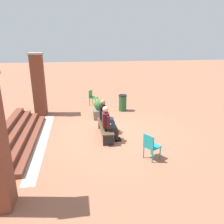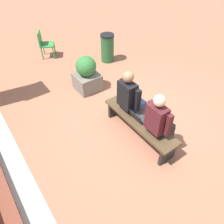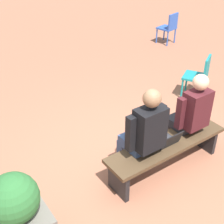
{
  "view_description": "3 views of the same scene",
  "coord_description": "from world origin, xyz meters",
  "px_view_note": "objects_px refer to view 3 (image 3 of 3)",
  "views": [
    {
      "loc": [
        -7.97,
        1.17,
        3.57
      ],
      "look_at": [
        -0.07,
        -0.12,
        0.91
      ],
      "focal_mm": 35.0,
      "sensor_mm": 36.0,
      "label": 1
    },
    {
      "loc": [
        -2.47,
        2.45,
        3.45
      ],
      "look_at": [
        -0.0,
        0.68,
        0.73
      ],
      "focal_mm": 35.0,
      "sensor_mm": 36.0,
      "label": 2
    },
    {
      "loc": [
        2.24,
        2.45,
        2.98
      ],
      "look_at": [
        0.33,
        -0.28,
        0.9
      ],
      "focal_mm": 50.0,
      "sensor_mm": 36.0,
      "label": 3
    }
  ],
  "objects_px": {
    "person_student": "(189,114)",
    "plastic_chair_by_pillar": "(200,74)",
    "bench": "(167,148)",
    "planter": "(17,215)",
    "laptop": "(167,141)",
    "person_adult": "(143,133)",
    "plastic_chair_far_right": "(169,26)"
  },
  "relations": [
    {
      "from": "person_student",
      "to": "plastic_chair_by_pillar",
      "type": "height_order",
      "value": "person_student"
    },
    {
      "from": "bench",
      "to": "planter",
      "type": "distance_m",
      "value": 2.06
    },
    {
      "from": "laptop",
      "to": "person_adult",
      "type": "bearing_deg",
      "value": -12.83
    },
    {
      "from": "person_adult",
      "to": "planter",
      "type": "relative_size",
      "value": 1.46
    },
    {
      "from": "bench",
      "to": "laptop",
      "type": "distance_m",
      "value": 0.15
    },
    {
      "from": "person_student",
      "to": "plastic_chair_by_pillar",
      "type": "distance_m",
      "value": 1.87
    },
    {
      "from": "person_adult",
      "to": "plastic_chair_far_right",
      "type": "xyz_separation_m",
      "value": [
        -3.99,
        -3.66,
        -0.25
      ]
    },
    {
      "from": "person_student",
      "to": "planter",
      "type": "distance_m",
      "value": 2.51
    },
    {
      "from": "laptop",
      "to": "plastic_chair_by_pillar",
      "type": "relative_size",
      "value": 0.38
    },
    {
      "from": "plastic_chair_far_right",
      "to": "plastic_chair_by_pillar",
      "type": "bearing_deg",
      "value": 56.78
    },
    {
      "from": "person_student",
      "to": "laptop",
      "type": "height_order",
      "value": "person_student"
    },
    {
      "from": "person_student",
      "to": "person_adult",
      "type": "distance_m",
      "value": 0.81
    },
    {
      "from": "bench",
      "to": "planter",
      "type": "height_order",
      "value": "planter"
    },
    {
      "from": "person_student",
      "to": "laptop",
      "type": "bearing_deg",
      "value": 9.84
    },
    {
      "from": "plastic_chair_far_right",
      "to": "planter",
      "type": "height_order",
      "value": "planter"
    },
    {
      "from": "plastic_chair_by_pillar",
      "to": "planter",
      "type": "bearing_deg",
      "value": 16.16
    },
    {
      "from": "plastic_chair_far_right",
      "to": "plastic_chair_by_pillar",
      "type": "distance_m",
      "value": 3.07
    },
    {
      "from": "bench",
      "to": "laptop",
      "type": "bearing_deg",
      "value": 28.64
    },
    {
      "from": "laptop",
      "to": "planter",
      "type": "xyz_separation_m",
      "value": [
        2.04,
        -0.02,
        -0.06
      ]
    },
    {
      "from": "person_adult",
      "to": "plastic_chair_by_pillar",
      "type": "xyz_separation_m",
      "value": [
        -2.31,
        -1.09,
        -0.25
      ]
    },
    {
      "from": "person_student",
      "to": "planter",
      "type": "xyz_separation_m",
      "value": [
        2.5,
        0.06,
        -0.28
      ]
    },
    {
      "from": "person_student",
      "to": "plastic_chair_by_pillar",
      "type": "xyz_separation_m",
      "value": [
        -1.5,
        -1.1,
        -0.23
      ]
    },
    {
      "from": "person_adult",
      "to": "planter",
      "type": "height_order",
      "value": "person_adult"
    },
    {
      "from": "person_student",
      "to": "person_adult",
      "type": "height_order",
      "value": "person_adult"
    },
    {
      "from": "person_adult",
      "to": "plastic_chair_far_right",
      "type": "distance_m",
      "value": 5.42
    },
    {
      "from": "person_student",
      "to": "laptop",
      "type": "distance_m",
      "value": 0.51
    },
    {
      "from": "laptop",
      "to": "plastic_chair_far_right",
      "type": "distance_m",
      "value": 5.22
    },
    {
      "from": "bench",
      "to": "plastic_chair_far_right",
      "type": "bearing_deg",
      "value": -134.09
    },
    {
      "from": "planter",
      "to": "person_student",
      "type": "bearing_deg",
      "value": -178.57
    },
    {
      "from": "laptop",
      "to": "planter",
      "type": "relative_size",
      "value": 0.34
    },
    {
      "from": "laptop",
      "to": "planter",
      "type": "height_order",
      "value": "planter"
    },
    {
      "from": "bench",
      "to": "laptop",
      "type": "relative_size",
      "value": 5.63
    }
  ]
}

